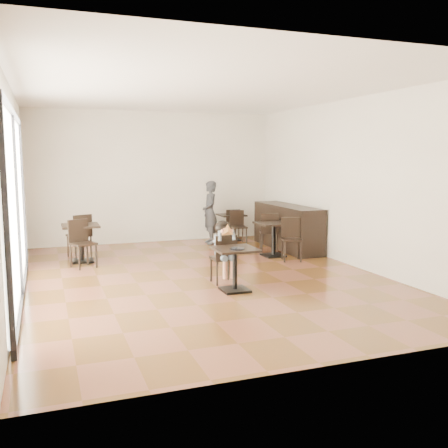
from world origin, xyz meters
name	(u,v)px	position (x,y,z in m)	size (l,w,h in m)	color
floor	(204,277)	(0.00, 0.00, 0.00)	(6.00, 8.00, 0.01)	brown
ceiling	(203,90)	(0.00, 0.00, 3.20)	(6.00, 8.00, 0.01)	white
wall_back	(154,177)	(0.00, 4.00, 1.60)	(6.00, 0.01, 3.20)	silver
wall_front	(328,208)	(0.00, -4.00, 1.60)	(6.00, 0.01, 3.20)	silver
wall_left	(13,190)	(-3.00, 0.00, 1.60)	(0.01, 8.00, 3.20)	silver
wall_right	(352,183)	(3.00, 0.00, 1.60)	(0.01, 8.00, 3.20)	silver
storefront_window	(15,206)	(-2.97, -0.50, 1.40)	(0.04, 4.50, 2.60)	white
child_table	(235,270)	(0.19, -1.03, 0.34)	(0.65, 0.65, 0.69)	black
child_chair	(223,259)	(0.19, -0.48, 0.41)	(0.37, 0.37, 0.83)	black
child	(223,252)	(0.19, -0.48, 0.52)	(0.37, 0.52, 1.04)	slate
plate	(237,249)	(0.19, -1.13, 0.69)	(0.23, 0.23, 0.01)	black
pizza_slice	(227,231)	(0.19, -0.67, 0.90)	(0.24, 0.19, 0.06)	tan
adult_patron	(210,212)	(1.20, 3.25, 0.76)	(0.55, 0.36, 1.52)	#333437
cafe_table_mid	(273,239)	(1.96, 1.29, 0.36)	(0.68, 0.68, 0.72)	black
cafe_table_left	(81,243)	(-1.91, 2.08, 0.38)	(0.71, 0.71, 0.75)	black
cafe_table_back	(231,227)	(1.85, 3.50, 0.33)	(0.63, 0.63, 0.66)	black
chair_mid_a	(269,232)	(2.11, 1.84, 0.43)	(0.39, 0.39, 0.87)	black
chair_mid_b	(292,240)	(2.11, 0.74, 0.43)	(0.39, 0.39, 0.87)	black
chair_left_a	(79,235)	(-1.91, 2.63, 0.45)	(0.41, 0.41, 0.91)	black
chair_left_b	(83,244)	(-1.91, 1.53, 0.45)	(0.41, 0.41, 0.91)	black
chair_back_a	(231,225)	(1.85, 3.50, 0.40)	(0.36, 0.36, 0.80)	black
chair_back_b	(239,227)	(1.85, 3.00, 0.40)	(0.36, 0.36, 0.80)	black
service_counter	(287,227)	(2.65, 2.00, 0.50)	(0.60, 2.40, 1.00)	black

